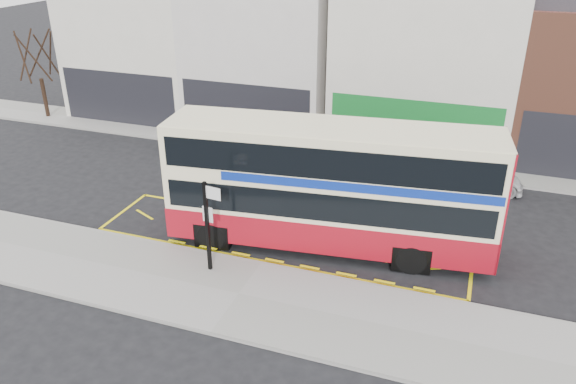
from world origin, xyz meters
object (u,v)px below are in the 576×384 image
at_px(car_silver, 200,138).
at_px(car_grey, 361,159).
at_px(street_tree_left, 34,43).
at_px(car_white, 473,179).
at_px(street_tree_right, 534,94).
at_px(double_decker_bus, 331,186).
at_px(bus_stop_post, 209,219).

relative_size(car_silver, car_grey, 0.87).
distance_m(car_silver, street_tree_left, 12.14).
bearing_deg(street_tree_left, car_white, -5.00).
bearing_deg(street_tree_right, car_silver, -167.71).
bearing_deg(street_tree_right, street_tree_left, -176.26).
bearing_deg(car_white, double_decker_bus, 125.61).
relative_size(bus_stop_post, street_tree_left, 0.49).
height_order(car_white, street_tree_right, street_tree_right).
bearing_deg(bus_stop_post, street_tree_left, 151.98).
bearing_deg(car_white, car_silver, 69.40).
relative_size(car_silver, street_tree_left, 0.58).
xyz_separation_m(car_grey, street_tree_left, (-20.07, 1.85, 3.85)).
height_order(car_silver, car_white, car_silver).
relative_size(car_grey, car_white, 1.03).
height_order(bus_stop_post, street_tree_left, street_tree_left).
relative_size(bus_stop_post, car_grey, 0.73).
height_order(car_silver, street_tree_left, street_tree_left).
bearing_deg(car_grey, bus_stop_post, 177.00).
bearing_deg(car_white, street_tree_left, 66.53).
xyz_separation_m(street_tree_left, street_tree_right, (27.35, 1.79, -0.95)).
distance_m(bus_stop_post, car_grey, 10.61).
height_order(car_grey, street_tree_left, street_tree_left).
height_order(double_decker_bus, car_silver, double_decker_bus).
bearing_deg(double_decker_bus, street_tree_left, 149.96).
bearing_deg(street_tree_left, double_decker_bus, -23.33).
height_order(double_decker_bus, bus_stop_post, double_decker_bus).
bearing_deg(car_white, bus_stop_post, 121.95).
relative_size(double_decker_bus, car_white, 2.73).
height_order(car_silver, street_tree_right, street_tree_right).
relative_size(double_decker_bus, street_tree_right, 2.23).
bearing_deg(bus_stop_post, double_decker_bus, 50.69).
relative_size(car_white, street_tree_left, 0.65).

